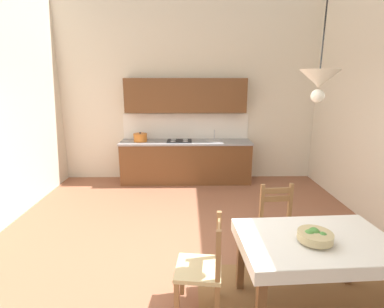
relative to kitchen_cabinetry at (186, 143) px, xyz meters
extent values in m
cube|color=#935B42|center=(0.07, -3.00, -0.91)|extent=(6.11, 7.15, 0.10)
cube|color=silver|center=(0.07, 0.33, 1.22)|extent=(6.11, 0.12, 4.16)
cube|color=brown|center=(0.01, -0.04, -0.43)|extent=(2.75, 0.60, 0.86)
cube|color=gray|center=(0.01, -0.05, 0.02)|extent=(2.78, 0.63, 0.04)
cube|color=white|center=(0.01, 0.26, 0.32)|extent=(2.75, 0.01, 0.55)
cube|color=brown|center=(0.01, 0.09, 0.99)|extent=(2.53, 0.34, 0.70)
cube|color=black|center=(0.01, -0.31, -0.81)|extent=(2.71, 0.02, 0.09)
cylinder|color=silver|center=(0.62, -0.04, 0.04)|extent=(0.34, 0.34, 0.02)
cylinder|color=silver|center=(0.62, 0.10, 0.15)|extent=(0.02, 0.02, 0.22)
cube|color=black|center=(-0.13, -0.04, 0.05)|extent=(0.52, 0.42, 0.01)
cylinder|color=silver|center=(-0.26, -0.14, 0.06)|extent=(0.11, 0.11, 0.01)
cylinder|color=silver|center=(0.00, -0.14, 0.06)|extent=(0.11, 0.11, 0.01)
cylinder|color=silver|center=(-0.26, 0.06, 0.06)|extent=(0.11, 0.11, 0.01)
cylinder|color=silver|center=(0.00, 0.06, 0.06)|extent=(0.11, 0.11, 0.01)
cylinder|color=orange|center=(-0.96, -0.06, 0.12)|extent=(0.28, 0.28, 0.15)
cylinder|color=orange|center=(-0.96, -0.06, 0.20)|extent=(0.29, 0.29, 0.02)
sphere|color=black|center=(-0.96, -0.06, 0.23)|extent=(0.04, 0.04, 0.04)
cube|color=brown|center=(1.19, -3.77, -0.12)|extent=(1.34, 0.87, 0.02)
cube|color=brown|center=(0.62, -4.14, -0.49)|extent=(0.07, 0.07, 0.73)
cube|color=brown|center=(0.59, -3.46, -0.49)|extent=(0.07, 0.07, 0.73)
cube|color=brown|center=(1.77, -3.39, -0.49)|extent=(0.07, 0.07, 0.73)
cube|color=white|center=(1.19, -3.77, -0.10)|extent=(1.40, 0.94, 0.00)
cube|color=white|center=(1.22, -4.20, -0.17)|extent=(1.36, 0.08, 0.12)
cube|color=white|center=(1.17, -3.33, -0.17)|extent=(1.36, 0.08, 0.12)
cube|color=white|center=(0.51, -3.80, -0.17)|extent=(0.05, 0.86, 0.12)
cube|color=#D1BC89|center=(1.14, -3.00, -0.43)|extent=(0.45, 0.45, 0.04)
cube|color=#996B42|center=(1.33, -3.16, -0.65)|extent=(0.05, 0.05, 0.41)
cube|color=#996B42|center=(0.97, -3.19, -0.65)|extent=(0.05, 0.05, 0.41)
cube|color=#996B42|center=(1.30, -2.80, -0.39)|extent=(0.05, 0.05, 0.93)
cube|color=#996B42|center=(0.94, -2.83, -0.39)|extent=(0.05, 0.05, 0.93)
cube|color=#996B42|center=(1.12, -2.82, -0.01)|extent=(0.32, 0.05, 0.07)
cube|color=#996B42|center=(1.12, -2.82, -0.12)|extent=(0.32, 0.05, 0.07)
cube|color=#D1BC89|center=(0.14, -3.74, -0.43)|extent=(0.47, 0.47, 0.04)
cube|color=#996B42|center=(-0.06, -3.89, -0.65)|extent=(0.05, 0.05, 0.41)
cube|color=#996B42|center=(-0.02, -3.54, -0.65)|extent=(0.05, 0.05, 0.41)
cube|color=#996B42|center=(0.30, -3.94, -0.39)|extent=(0.05, 0.05, 0.93)
cube|color=#996B42|center=(0.34, -3.58, -0.39)|extent=(0.05, 0.05, 0.93)
cube|color=#996B42|center=(0.32, -3.76, -0.01)|extent=(0.06, 0.32, 0.07)
cube|color=#996B42|center=(0.32, -3.76, -0.12)|extent=(0.06, 0.32, 0.07)
cylinder|color=tan|center=(1.15, -3.84, -0.09)|extent=(0.17, 0.17, 0.02)
cylinder|color=tan|center=(1.15, -3.84, -0.04)|extent=(0.30, 0.30, 0.07)
sphere|color=#4C8E3D|center=(1.10, -3.83, -0.03)|extent=(0.09, 0.09, 0.09)
sphere|color=#4C8E3D|center=(1.21, -3.86, -0.04)|extent=(0.08, 0.08, 0.08)
sphere|color=#4C8E3D|center=(1.15, -3.81, -0.03)|extent=(0.10, 0.10, 0.10)
cylinder|color=black|center=(1.11, -3.69, 1.62)|extent=(0.01, 0.01, 0.57)
cone|color=silver|center=(1.11, -3.69, 1.29)|extent=(0.32, 0.32, 0.14)
sphere|color=white|center=(1.11, -3.69, 1.15)|extent=(0.11, 0.11, 0.11)
camera|label=1|loc=(0.04, -6.10, 1.26)|focal=27.14mm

